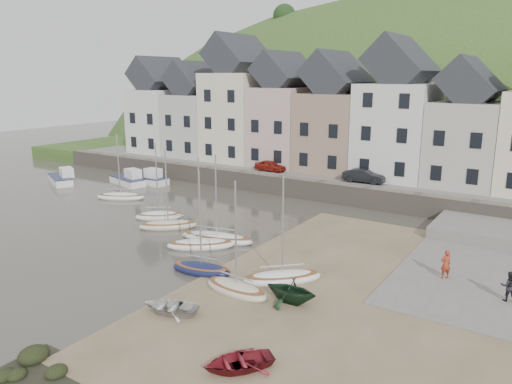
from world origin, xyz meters
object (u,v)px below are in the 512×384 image
Objects in this scene: car_left at (270,166)px; car_right at (364,176)px; person_red at (446,264)px; rowboat_green at (291,290)px; rowboat_white at (170,307)px; rowboat_red at (238,361)px; person_dark at (509,286)px; sailboat_0 at (121,196)px.

car_right is (10.14, 0.00, 0.07)m from car_left.
rowboat_green is at bearing 6.63° from person_red.
rowboat_white is 5.80m from rowboat_red.
car_right is at bearing 165.62° from rowboat_white.
rowboat_green is 10.99m from person_dark.
person_red is 18.50m from car_right.
sailboat_0 is 15.26m from car_left.
sailboat_0 is 22.71m from car_right.
sailboat_0 is at bearing -115.55° from rowboat_green.
car_right is (-4.79, 22.38, 1.47)m from rowboat_green.
rowboat_white is 16.95m from person_dark.
car_left is (8.86, 12.27, 1.91)m from sailboat_0.
sailboat_0 is 3.99× the size of person_dark.
sailboat_0 is 3.77× the size of person_red.
person_red is (5.84, 7.29, 0.19)m from rowboat_green.
car_left is (-15.97, 28.49, 1.82)m from rowboat_red.
rowboat_red is (24.83, -16.22, 0.09)m from sailboat_0.
person_dark is at bearing -124.13° from car_left.
rowboat_red reaches higher than rowboat_white.
car_left is at bearing -173.54° from rowboat_white.
rowboat_white is at bearing -161.77° from rowboat_red.
car_left reaches higher than rowboat_white.
car_left is at bearing -52.38° from person_dark.
sailboat_0 is at bearing 119.94° from car_right.
person_red is (4.80, 13.40, 0.61)m from rowboat_red.
sailboat_0 reaches higher than car_left.
car_left reaches higher than rowboat_red.
car_left is (-10.53, 26.48, 1.82)m from rowboat_white.
car_right is at bearing -67.76° from person_dark.
person_red is at bearing 122.82° from rowboat_white.
rowboat_white is 1.04× the size of rowboat_green.
person_red reaches higher than rowboat_white.
rowboat_red is 14.24m from person_red.
rowboat_green is at bearing 15.33° from person_dark.
car_right is at bearing -170.47° from rowboat_green.
rowboat_green is (4.39, 4.10, 0.42)m from rowboat_white.
sailboat_0 reaches higher than person_red.
rowboat_white is at bearing -158.33° from car_left.
rowboat_red is at bearing -33.15° from sailboat_0.
car_right reaches higher than rowboat_white.
rowboat_red is 14.65m from person_dark.
person_dark is at bearing 121.08° from rowboat_green.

